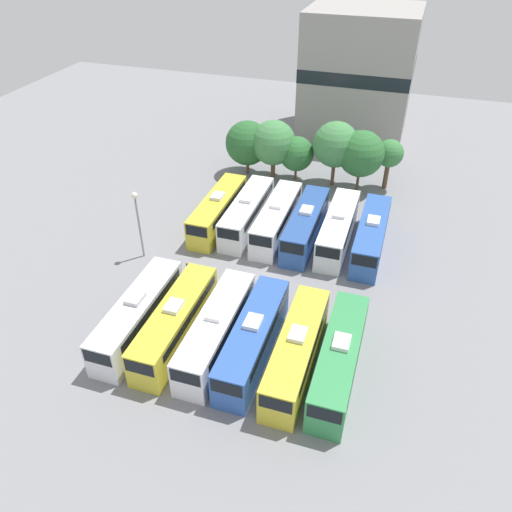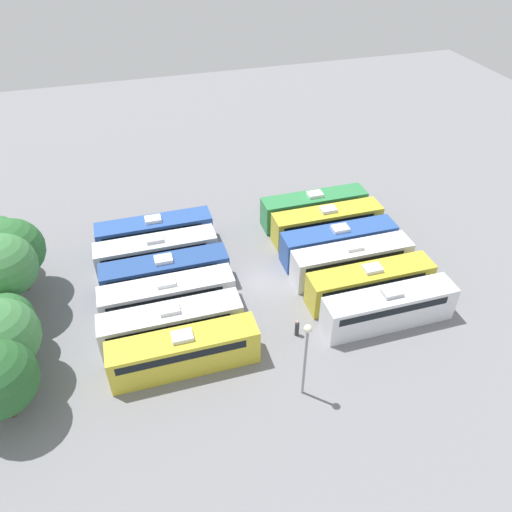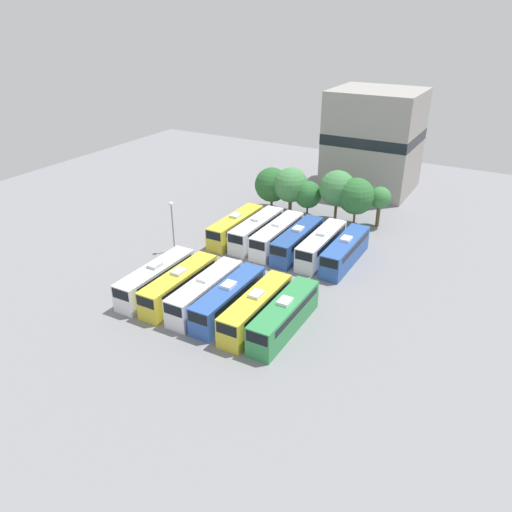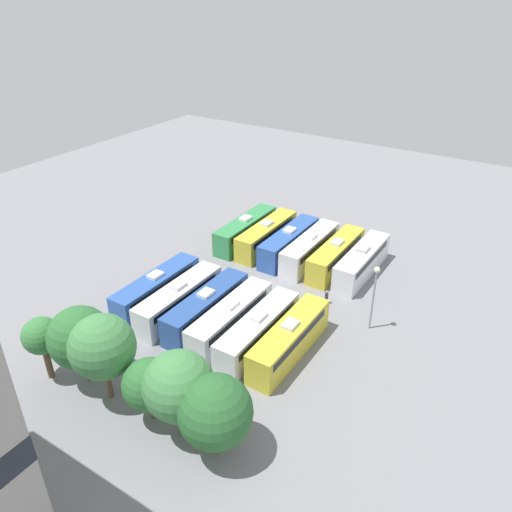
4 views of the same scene
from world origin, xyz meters
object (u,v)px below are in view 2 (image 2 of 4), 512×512
Objects in this scene: bus_7 at (171,324)px; bus_8 at (168,297)px; bus_4 at (327,223)px; tree_3 at (3,266)px; bus_2 at (351,260)px; bus_6 at (184,351)px; bus_3 at (338,242)px; bus_0 at (388,307)px; worker_person at (297,328)px; bus_5 at (314,207)px; bus_10 at (156,253)px; light_pole at (306,348)px; bus_1 at (370,283)px; bus_9 at (165,273)px; tree_4 at (13,249)px; tree_2 at (6,320)px; bus_11 at (155,233)px; tree_1 at (1,336)px.

bus_7 is 3.36m from bus_8.
bus_4 is 1.44× the size of tree_3.
bus_6 is (-6.61, 17.20, 0.00)m from bus_2.
bus_0 is at bearing -178.21° from bus_3.
bus_6 is 7.04× the size of worker_person.
bus_6 is (-16.29, 17.21, 0.00)m from bus_5.
bus_6 is (-13.12, 17.41, 0.00)m from bus_4.
bus_0 is at bearing -126.33° from bus_10.
bus_6 is at bearing 89.63° from bus_0.
bus_10 is 20.05m from light_pole.
bus_1 is 18.59m from bus_9.
bus_8 is (-6.60, 17.69, 0.00)m from bus_4.
bus_4 is 1.55× the size of tree_4.
bus_7 is 9.87m from bus_10.
tree_2 is at bearing 85.73° from bus_1.
bus_2 is 7.04× the size of worker_person.
bus_11 is 23.05m from light_pole.
tree_3 is at bearing 71.37° from bus_0.
tree_1 is at bearing -177.26° from tree_3.
bus_9 is at bearing -91.91° from tree_3.
tree_4 is (7.83, -0.18, 1.16)m from tree_2.
bus_1 is at bearing -178.18° from bus_3.
tree_4 is (6.75, 12.29, 2.92)m from bus_8.
bus_1 and bus_11 have the same top height.
bus_4 and bus_11 have the same top height.
bus_5 and bus_7 have the same top height.
tree_4 reaches higher than bus_6.
bus_3 is 6.67m from bus_5.
bus_0 is at bearing -113.99° from tree_4.
tree_1 reaches higher than light_pole.
bus_6 is 18.51m from tree_4.
bus_9 is (9.69, 0.02, 0.00)m from bus_6.
bus_3 is at bearing -79.90° from bus_8.
worker_person is (-9.01, -9.62, -1.04)m from bus_9.
bus_2 reaches higher than worker_person.
bus_1 is 20.30m from bus_10.
bus_2 is at bearing -102.61° from tree_4.
bus_7 is 7.04× the size of worker_person.
bus_3 is 1.55× the size of tree_1.
bus_11 is (3.40, -0.27, 0.00)m from bus_10.
bus_10 is at bearing 175.45° from bus_11.
bus_7 is at bearing 101.06° from bus_2.
bus_1 is at bearing -102.91° from tree_3.
bus_2 and bus_4 have the same top height.
tree_1 reaches higher than bus_11.
tree_2 reaches higher than bus_0.
bus_0 and bus_9 have the same top height.
bus_5 is 2.03× the size of tree_2.
bus_5 is 20.04m from bus_8.
bus_8 is (6.51, 0.28, 0.00)m from bus_6.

